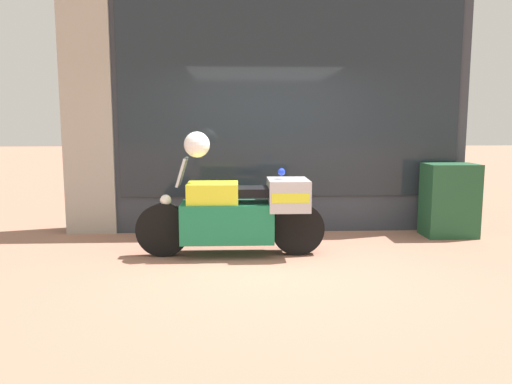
% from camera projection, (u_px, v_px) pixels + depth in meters
% --- Properties ---
extents(ground_plane, '(60.00, 60.00, 0.00)m').
position_uv_depth(ground_plane, '(279.00, 265.00, 5.79)').
color(ground_plane, '#9E6B56').
extents(shop_building, '(5.99, 0.55, 3.87)m').
position_uv_depth(shop_building, '(244.00, 102.00, 7.48)').
color(shop_building, '#333842').
rests_on(shop_building, ground).
extents(window_display, '(4.81, 0.30, 2.06)m').
position_uv_depth(window_display, '(286.00, 198.00, 7.74)').
color(window_display, slate).
rests_on(window_display, ground).
extents(paramedic_motorcycle, '(2.33, 0.63, 1.22)m').
position_uv_depth(paramedic_motorcycle, '(240.00, 212.00, 6.17)').
color(paramedic_motorcycle, black).
rests_on(paramedic_motorcycle, ground).
extents(utility_cabinet, '(0.73, 0.51, 1.06)m').
position_uv_depth(utility_cabinet, '(450.00, 200.00, 7.21)').
color(utility_cabinet, '#1E4C2D').
rests_on(utility_cabinet, ground).
extents(white_helmet, '(0.31, 0.31, 0.31)m').
position_uv_depth(white_helmet, '(197.00, 145.00, 6.03)').
color(white_helmet, white).
rests_on(white_helmet, paramedic_motorcycle).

